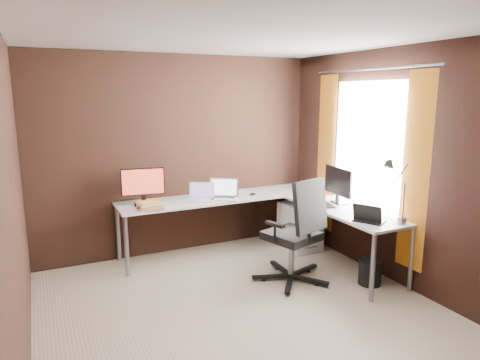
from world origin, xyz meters
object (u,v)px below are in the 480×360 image
object	(u,v)px
monitor_right	(338,183)
laptop_silver	(223,194)
monitor_left	(143,184)
drawer_pedestal	(300,226)
office_chair	(294,251)
laptop_white	(201,196)
laptop_black_small	(368,218)
laptop_black_big	(314,200)
desk_lamp	(395,183)
wastebasket	(370,272)
book_stack	(150,205)

from	to	relation	value
monitor_right	laptop_silver	distance (m)	1.41
laptop_silver	monitor_left	bearing A→B (deg)	-154.36
drawer_pedestal	laptop_silver	distance (m)	1.13
laptop_silver	office_chair	xyz separation A→B (m)	(0.37, -1.09, -0.44)
laptop_silver	laptop_white	bearing A→B (deg)	-154.46
laptop_silver	laptop_black_small	size ratio (longest dim) A/B	1.27
monitor_right	office_chair	xyz separation A→B (m)	(-0.77, -0.26, -0.64)
laptop_black_big	laptop_white	bearing A→B (deg)	68.21
laptop_white	monitor_right	bearing A→B (deg)	-1.75
laptop_silver	laptop_black_big	size ratio (longest dim) A/B	0.98
monitor_left	desk_lamp	xyz separation A→B (m)	(2.11, -1.82, 0.16)
desk_lamp	monitor_left	bearing A→B (deg)	154.94
drawer_pedestal	laptop_silver	world-z (taller)	laptop_silver
monitor_left	laptop_black_small	bearing A→B (deg)	-33.41
monitor_left	wastebasket	distance (m)	2.74
monitor_left	book_stack	bearing A→B (deg)	-76.85
laptop_black_small	desk_lamp	bearing A→B (deg)	-150.19
laptop_white	laptop_silver	world-z (taller)	laptop_silver
monitor_right	laptop_black_big	size ratio (longest dim) A/B	1.14
monitor_right	laptop_black_big	distance (m)	0.35
drawer_pedestal	office_chair	bearing A→B (deg)	-126.88
laptop_black_big	laptop_silver	bearing A→B (deg)	61.53
laptop_white	laptop_black_big	world-z (taller)	laptop_black_big
monitor_right	office_chair	distance (m)	1.03
monitor_right	laptop_silver	xyz separation A→B (m)	(-1.13, 0.82, -0.19)
wastebasket	desk_lamp	bearing A→B (deg)	-66.93
wastebasket	book_stack	bearing A→B (deg)	144.96
office_chair	book_stack	bearing A→B (deg)	126.62
drawer_pedestal	wastebasket	bearing A→B (deg)	-86.80
laptop_black_big	book_stack	distance (m)	1.91
laptop_silver	desk_lamp	bearing A→B (deg)	-23.24
laptop_white	laptop_black_big	distance (m)	1.37
monitor_right	desk_lamp	bearing A→B (deg)	-174.77
drawer_pedestal	laptop_black_big	size ratio (longest dim) A/B	1.30
laptop_white	wastebasket	size ratio (longest dim) A/B	1.38
laptop_white	office_chair	distance (m)	1.37
wastebasket	laptop_black_big	bearing A→B (deg)	106.22
laptop_white	drawer_pedestal	bearing A→B (deg)	16.41
drawer_pedestal	office_chair	distance (m)	1.03
laptop_silver	laptop_black_big	world-z (taller)	laptop_black_big
laptop_silver	book_stack	xyz separation A→B (m)	(-0.95, -0.10, -0.01)
laptop_silver	book_stack	world-z (taller)	laptop_silver
desk_lamp	office_chair	xyz separation A→B (m)	(-0.77, 0.61, -0.80)
monitor_right	laptop_silver	world-z (taller)	monitor_right
monitor_left	laptop_white	distance (m)	0.72
laptop_black_small	office_chair	world-z (taller)	office_chair
wastebasket	laptop_white	bearing A→B (deg)	130.87
monitor_left	laptop_black_big	distance (m)	2.02
desk_lamp	drawer_pedestal	bearing A→B (deg)	111.59
laptop_white	desk_lamp	distance (m)	2.26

